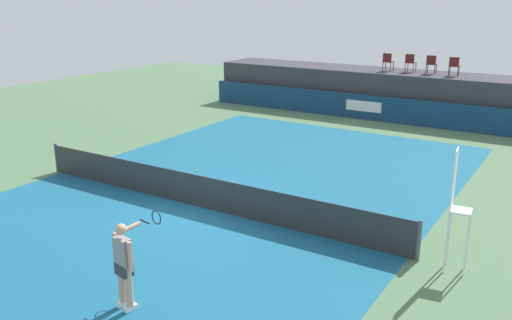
{
  "coord_description": "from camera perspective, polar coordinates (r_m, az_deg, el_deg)",
  "views": [
    {
      "loc": [
        9.07,
        -11.57,
        5.84
      ],
      "look_at": [
        0.6,
        2.0,
        1.0
      ],
      "focal_mm": 38.39,
      "sensor_mm": 36.0,
      "label": 1
    }
  ],
  "objects": [
    {
      "name": "net_post_far",
      "position": [
        13.06,
        16.59,
        -8.05
      ],
      "size": [
        0.1,
        0.1,
        1.0
      ],
      "primitive_type": "cylinder",
      "color": "#4C4C51",
      "rests_on": "ground"
    },
    {
      "name": "tennis_net",
      "position": [
        15.65,
        -5.75,
        -3.3
      ],
      "size": [
        12.4,
        0.02,
        0.95
      ],
      "primitive_type": "cube",
      "color": "#2D2D2D",
      "rests_on": "ground"
    },
    {
      "name": "spectator_chair_right",
      "position": [
        27.41,
        19.95,
        9.25
      ],
      "size": [
        0.48,
        0.48,
        0.89
      ],
      "color": "#561919",
      "rests_on": "spectator_platform"
    },
    {
      "name": "umpire_chair",
      "position": [
        12.5,
        20.17,
        -4.14
      ],
      "size": [
        0.48,
        0.48,
        2.76
      ],
      "color": "white",
      "rests_on": "ground"
    },
    {
      "name": "tennis_ball",
      "position": [
        18.94,
        -6.21,
        -1.11
      ],
      "size": [
        0.07,
        0.07,
        0.07
      ],
      "primitive_type": "sphere",
      "color": "#D8EA33",
      "rests_on": "court_inner"
    },
    {
      "name": "net_post_near",
      "position": [
        19.89,
        -20.06,
        0.21
      ],
      "size": [
        0.1,
        0.1,
        1.0
      ],
      "primitive_type": "cylinder",
      "color": "#4C4C51",
      "rests_on": "ground"
    },
    {
      "name": "ground_plane",
      "position": [
        18.13,
        0.08,
        -1.96
      ],
      "size": [
        48.0,
        48.0,
        0.0
      ],
      "primitive_type": "plane",
      "color": "#4C704C"
    },
    {
      "name": "sponsor_wall",
      "position": [
        27.17,
        11.92,
        5.35
      ],
      "size": [
        18.0,
        0.22,
        1.2
      ],
      "color": "navy",
      "rests_on": "ground"
    },
    {
      "name": "court_inner",
      "position": [
        15.82,
        -5.7,
        -4.91
      ],
      "size": [
        12.0,
        22.0,
        0.0
      ],
      "primitive_type": "cube",
      "color": "#16597A",
      "rests_on": "ground"
    },
    {
      "name": "spectator_chair_left",
      "position": [
        28.2,
        15.79,
        9.8
      ],
      "size": [
        0.45,
        0.45,
        0.89
      ],
      "color": "#561919",
      "rests_on": "spectator_platform"
    },
    {
      "name": "spectator_chair_far_left",
      "position": [
        28.29,
        13.57,
        9.98
      ],
      "size": [
        0.45,
        0.45,
        0.89
      ],
      "color": "#561919",
      "rests_on": "spectator_platform"
    },
    {
      "name": "spectator_chair_center",
      "position": [
        27.83,
        17.8,
        9.55
      ],
      "size": [
        0.47,
        0.47,
        0.89
      ],
      "color": "#561919",
      "rests_on": "spectator_platform"
    },
    {
      "name": "tennis_player",
      "position": [
        10.86,
        -13.5,
        -10.36
      ],
      "size": [
        0.57,
        1.21,
        1.77
      ],
      "color": "white",
      "rests_on": "court_inner"
    },
    {
      "name": "spectator_platform",
      "position": [
        28.75,
        13.25,
        6.89
      ],
      "size": [
        18.0,
        2.8,
        2.2
      ],
      "primitive_type": "cube",
      "color": "#38383D",
      "rests_on": "ground"
    }
  ]
}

